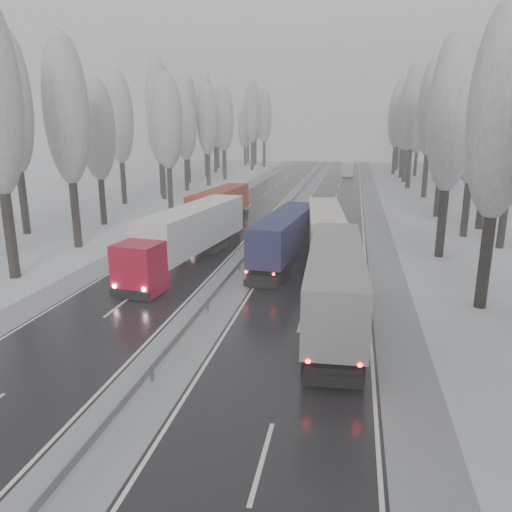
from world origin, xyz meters
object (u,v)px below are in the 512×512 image
(box_truck_distant, at_px, (348,169))
(truck_blue_box, at_px, (288,232))
(truck_red_white, at_px, (189,233))
(truck_cream_box, at_px, (324,227))
(truck_grey_tarp, at_px, (335,276))
(truck_red_red, at_px, (216,207))

(box_truck_distant, bearing_deg, truck_blue_box, -92.34)
(box_truck_distant, xyz_separation_m, truck_red_white, (-10.33, -69.70, 1.07))
(truck_cream_box, bearing_deg, truck_blue_box, -141.34)
(box_truck_distant, relative_size, truck_red_white, 0.45)
(truck_grey_tarp, relative_size, truck_red_white, 0.98)
(truck_grey_tarp, distance_m, truck_red_white, 13.81)
(truck_cream_box, relative_size, truck_red_white, 0.92)
(truck_blue_box, distance_m, truck_red_red, 13.58)
(truck_grey_tarp, xyz_separation_m, box_truck_distant, (-0.50, 78.28, -1.04))
(truck_cream_box, height_order, truck_red_red, truck_cream_box)
(box_truck_distant, bearing_deg, truck_cream_box, -90.18)
(truck_grey_tarp, relative_size, truck_blue_box, 1.10)
(box_truck_distant, bearing_deg, truck_red_red, -101.42)
(truck_red_white, height_order, truck_red_red, truck_red_white)
(truck_grey_tarp, relative_size, truck_red_red, 1.10)
(truck_grey_tarp, xyz_separation_m, truck_red_white, (-10.83, 8.58, 0.03))
(truck_blue_box, height_order, truck_red_red, truck_blue_box)
(truck_cream_box, distance_m, truck_red_white, 10.85)
(truck_grey_tarp, distance_m, truck_red_red, 25.28)
(truck_cream_box, relative_size, box_truck_distant, 2.06)
(truck_red_red, bearing_deg, truck_red_white, -77.31)
(truck_grey_tarp, bearing_deg, truck_cream_box, 93.58)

